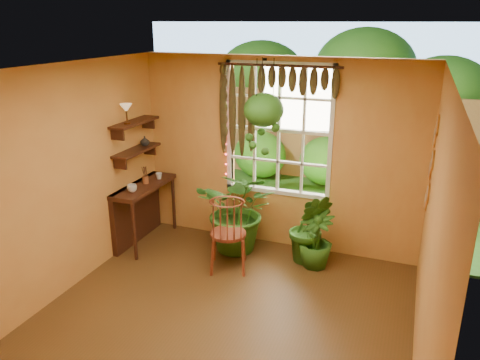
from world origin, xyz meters
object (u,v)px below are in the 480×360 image
(windsor_chair, at_px, (228,244))
(counter_ledge, at_px, (139,206))
(hanging_basket, at_px, (264,115))
(potted_plant_left, at_px, (239,210))
(potted_plant_mid, at_px, (310,228))

(windsor_chair, bearing_deg, counter_ledge, 147.83)
(counter_ledge, bearing_deg, hanging_basket, 8.02)
(potted_plant_left, distance_m, potted_plant_mid, 1.01)
(windsor_chair, height_order, potted_plant_left, windsor_chair)
(counter_ledge, height_order, potted_plant_mid, potted_plant_mid)
(counter_ledge, xyz_separation_m, windsor_chair, (1.56, -0.34, -0.18))
(counter_ledge, distance_m, hanging_basket, 2.33)
(counter_ledge, height_order, windsor_chair, windsor_chair)
(windsor_chair, distance_m, hanging_basket, 1.74)
(counter_ledge, relative_size, hanging_basket, 0.98)
(counter_ledge, distance_m, potted_plant_left, 1.52)
(hanging_basket, bearing_deg, windsor_chair, -114.10)
(hanging_basket, bearing_deg, potted_plant_left, -176.26)
(counter_ledge, distance_m, potted_plant_mid, 2.52)
(counter_ledge, height_order, potted_plant_left, potted_plant_left)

